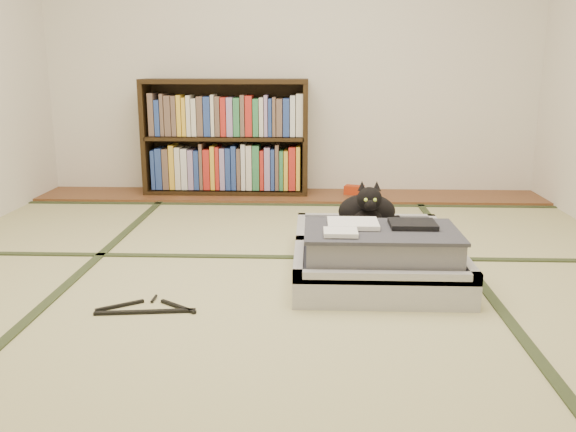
{
  "coord_description": "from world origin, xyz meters",
  "views": [
    {
      "loc": [
        0.18,
        -2.8,
        1.03
      ],
      "look_at": [
        0.05,
        0.35,
        0.25
      ],
      "focal_mm": 38.0,
      "sensor_mm": 36.0,
      "label": 1
    }
  ],
  "objects": [
    {
      "name": "suitcase",
      "position": [
        0.5,
        0.15,
        0.11
      ],
      "size": [
        0.81,
        1.08,
        0.32
      ],
      "color": "#B0B0B5",
      "rests_on": "floor"
    },
    {
      "name": "red_item",
      "position": [
        0.52,
        2.03,
        0.06
      ],
      "size": [
        0.17,
        0.13,
        0.07
      ],
      "primitive_type": "cube",
      "rotation": [
        0.0,
        0.0,
        -0.32
      ],
      "color": "#AA2C0D",
      "rests_on": "wood_strip"
    },
    {
      "name": "floor",
      "position": [
        0.0,
        0.0,
        0.0
      ],
      "size": [
        4.5,
        4.5,
        0.0
      ],
      "primitive_type": "plane",
      "color": "#C2BF81",
      "rests_on": "ground"
    },
    {
      "name": "hanger",
      "position": [
        -0.53,
        -0.37,
        0.01
      ],
      "size": [
        0.44,
        0.22,
        0.01
      ],
      "color": "black",
      "rests_on": "floor"
    },
    {
      "name": "cable_coil",
      "position": [
        0.66,
        0.47,
        0.17
      ],
      "size": [
        0.11,
        0.11,
        0.03
      ],
      "color": "white",
      "rests_on": "suitcase"
    },
    {
      "name": "wood_strip",
      "position": [
        0.0,
        2.0,
        0.01
      ],
      "size": [
        4.0,
        0.5,
        0.02
      ],
      "primitive_type": "cube",
      "color": "brown",
      "rests_on": "ground"
    },
    {
      "name": "tatami_borders",
      "position": [
        0.0,
        0.49,
        0.0
      ],
      "size": [
        4.0,
        4.5,
        0.01
      ],
      "color": "#2D381E",
      "rests_on": "ground"
    },
    {
      "name": "cat",
      "position": [
        0.48,
        0.44,
        0.26
      ],
      "size": [
        0.36,
        0.36,
        0.29
      ],
      "color": "black",
      "rests_on": "suitcase"
    },
    {
      "name": "bookcase",
      "position": [
        -0.52,
        2.07,
        0.45
      ],
      "size": [
        1.32,
        0.3,
        0.92
      ],
      "color": "black",
      "rests_on": "wood_strip"
    }
  ]
}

